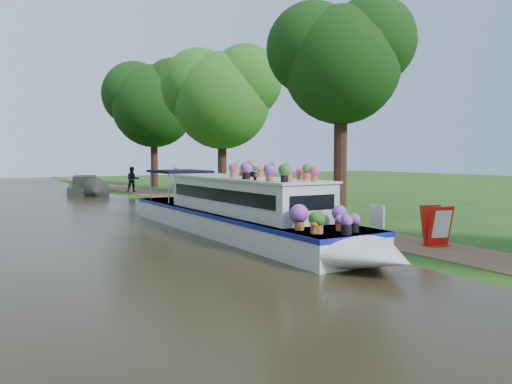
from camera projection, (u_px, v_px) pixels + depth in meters
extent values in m
plane|color=#1D4411|center=(311.00, 234.00, 16.31)|extent=(100.00, 100.00, 0.00)
cube|color=black|center=(130.00, 251.00, 13.20)|extent=(10.00, 100.00, 0.02)
cube|color=brown|center=(339.00, 230.00, 16.92)|extent=(2.20, 100.00, 0.03)
cube|color=silver|center=(231.00, 222.00, 16.25)|extent=(2.20, 12.00, 0.75)
cube|color=navy|center=(231.00, 212.00, 16.23)|extent=(2.24, 12.04, 0.12)
cube|color=silver|center=(243.00, 196.00, 15.50)|extent=(1.80, 7.00, 1.05)
cube|color=silver|center=(243.00, 178.00, 15.46)|extent=(1.90, 7.10, 0.06)
cube|color=black|center=(268.00, 192.00, 15.97)|extent=(0.03, 6.40, 0.38)
cube|color=black|center=(217.00, 195.00, 15.03)|extent=(0.03, 6.40, 0.38)
cube|color=black|center=(180.00, 171.00, 19.81)|extent=(1.90, 2.40, 0.10)
cube|color=white|center=(377.00, 216.00, 12.19)|extent=(0.04, 0.45, 0.55)
imported|color=#215717|center=(255.00, 174.00, 13.60)|extent=(0.22, 0.22, 0.35)
imported|color=#215717|center=(253.00, 171.00, 15.75)|extent=(0.21, 0.21, 0.37)
cylinder|color=black|center=(340.00, 162.00, 20.66)|extent=(0.56, 0.56, 4.55)
sphere|color=black|center=(341.00, 65.00, 20.37)|extent=(4.80, 4.80, 4.80)
sphere|color=black|center=(372.00, 41.00, 20.19)|extent=(3.60, 3.60, 3.60)
sphere|color=black|center=(313.00, 49.00, 20.60)|extent=(3.84, 3.84, 3.84)
cylinder|color=black|center=(222.00, 166.00, 31.29)|extent=(0.56, 0.56, 3.85)
sphere|color=#215717|center=(222.00, 101.00, 30.99)|extent=(6.00, 6.00, 6.00)
sphere|color=#215717|center=(246.00, 81.00, 30.76)|extent=(4.50, 4.50, 4.50)
sphere|color=#215717|center=(199.00, 87.00, 31.28)|extent=(4.80, 4.80, 4.80)
cylinder|color=black|center=(154.00, 161.00, 40.40)|extent=(0.56, 0.56, 4.20)
sphere|color=black|center=(154.00, 106.00, 40.08)|extent=(6.60, 6.60, 6.60)
sphere|color=black|center=(173.00, 89.00, 39.82)|extent=(4.95, 4.95, 4.95)
sphere|color=black|center=(135.00, 94.00, 40.39)|extent=(5.28, 5.28, 5.28)
cube|color=black|center=(84.00, 189.00, 33.22)|extent=(3.06, 5.86, 0.56)
cube|color=black|center=(85.00, 181.00, 32.78)|extent=(2.14, 3.51, 0.65)
cube|color=red|center=(436.00, 245.00, 13.98)|extent=(0.72, 0.63, 0.03)
cube|color=red|center=(440.00, 226.00, 13.82)|extent=(0.74, 0.42, 1.11)
cube|color=red|center=(432.00, 225.00, 14.05)|extent=(0.74, 0.42, 1.11)
cube|color=white|center=(442.00, 224.00, 13.78)|extent=(0.57, 0.30, 0.78)
imported|color=#CD5472|center=(176.00, 181.00, 31.01)|extent=(0.68, 0.47, 1.82)
imported|color=black|center=(133.00, 179.00, 34.40)|extent=(0.95, 0.80, 1.75)
imported|color=#206D25|center=(346.00, 235.00, 14.91)|extent=(0.36, 0.32, 0.37)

